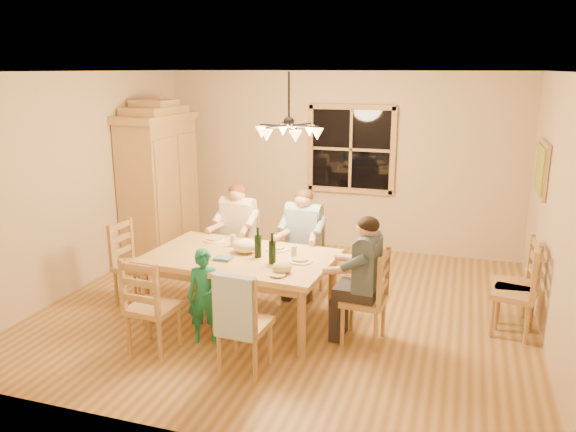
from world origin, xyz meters
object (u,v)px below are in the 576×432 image
(chair_near_right, at_px, (245,339))
(chair_end_left, at_px, (137,278))
(adult_slate_man, at_px, (365,264))
(chair_end_right, at_px, (363,314))
(chair_spare_front, at_px, (513,307))
(dining_table, at_px, (241,264))
(adult_woman, at_px, (238,222))
(chair_far_right, at_px, (303,271))
(child, at_px, (205,296))
(chair_far_left, at_px, (239,262))
(chair_spare_back, at_px, (511,298))
(adult_plaid_man, at_px, (303,229))
(armoire, at_px, (160,185))
(chair_near_left, at_px, (154,322))
(wine_bottle_a, at_px, (258,242))
(wine_bottle_b, at_px, (272,248))
(chandelier, at_px, (289,131))

(chair_near_right, distance_m, chair_end_left, 2.11)
(chair_end_left, distance_m, adult_slate_man, 2.83)
(chair_end_right, bearing_deg, chair_spare_front, -62.73)
(dining_table, xyz_separation_m, adult_woman, (-0.44, 0.98, 0.18))
(chair_far_right, height_order, chair_spare_front, same)
(dining_table, relative_size, child, 2.10)
(chair_far_left, relative_size, chair_spare_back, 1.00)
(chair_end_right, distance_m, adult_plaid_man, 1.48)
(armoire, xyz_separation_m, chair_far_right, (2.47, -0.88, -0.75))
(chair_near_left, xyz_separation_m, wine_bottle_a, (0.77, 0.92, 0.62))
(chair_far_left, distance_m, wine_bottle_b, 1.54)
(chair_spare_back, bearing_deg, chair_spare_front, 174.33)
(chandelier, height_order, chair_end_left, chandelier)
(armoire, xyz_separation_m, adult_woman, (1.58, -0.82, -0.22))
(adult_woman, relative_size, adult_plaid_man, 1.00)
(chandelier, relative_size, wine_bottle_a, 2.33)
(chandelier, distance_m, chair_end_left, 2.55)
(adult_woman, height_order, wine_bottle_b, adult_woman)
(chair_end_left, xyz_separation_m, adult_slate_man, (2.77, -0.18, 0.54))
(armoire, height_order, chair_spare_back, armoire)
(chair_spare_back, bearing_deg, chair_end_right, 115.31)
(adult_woman, distance_m, adult_slate_man, 2.11)
(child, bearing_deg, chair_end_left, 130.50)
(chair_near_left, relative_size, adult_woman, 1.13)
(adult_slate_man, height_order, wine_bottle_a, adult_slate_man)
(chandelier, bearing_deg, chair_far_left, 149.33)
(adult_plaid_man, xyz_separation_m, chair_spare_back, (2.40, -0.13, -0.54))
(chair_far_right, relative_size, wine_bottle_b, 3.00)
(chandelier, distance_m, chair_far_right, 1.83)
(chair_near_right, bearing_deg, chair_near_left, 180.00)
(chair_far_left, bearing_deg, dining_table, 117.90)
(chair_near_left, distance_m, chair_end_left, 1.30)
(chair_far_left, xyz_separation_m, wine_bottle_b, (0.86, -1.12, 0.62))
(adult_slate_man, xyz_separation_m, chair_spare_back, (1.47, 0.88, -0.54))
(chair_near_right, bearing_deg, adult_plaid_man, 93.37)
(chair_far_right, height_order, chair_near_left, same)
(wine_bottle_a, bearing_deg, chair_spare_front, 11.59)
(chair_spare_front, bearing_deg, chair_end_left, 108.24)
(chair_far_left, bearing_deg, chair_end_left, 46.74)
(adult_slate_man, distance_m, chair_spare_back, 1.79)
(armoire, relative_size, chair_far_left, 2.32)
(chair_end_left, bearing_deg, chair_end_right, 90.00)
(wine_bottle_b, bearing_deg, adult_plaid_man, 88.37)
(chair_end_right, bearing_deg, chair_far_left, 63.43)
(chair_far_left, height_order, child, same)
(chair_far_right, bearing_deg, child, 71.74)
(chair_spare_back, bearing_deg, adult_slate_man, 115.31)
(adult_woman, bearing_deg, chair_far_right, 180.00)
(chair_far_left, height_order, chair_near_left, same)
(child, bearing_deg, chair_end_right, -3.25)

